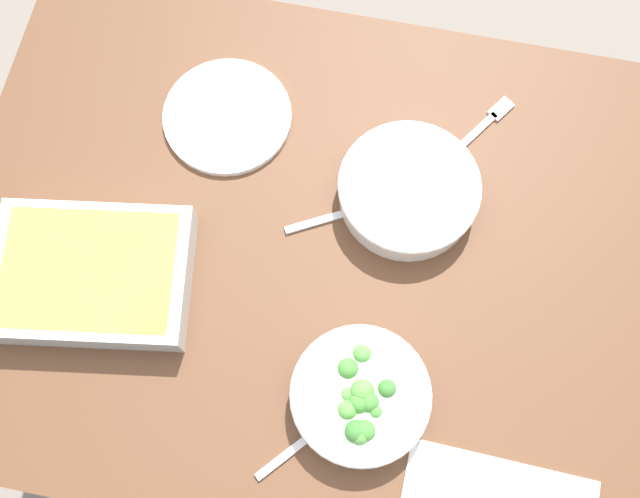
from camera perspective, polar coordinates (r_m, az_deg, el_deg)
The scene contains 9 objects.
ground_plane at distance 1.89m, azimuth -0.00°, elevation -6.95°, with size 6.00×6.00×0.00m, color slate.
dining_table at distance 1.25m, azimuth -0.00°, elevation -1.27°, with size 1.20×0.90×0.74m.
stew_bowl at distance 1.18m, azimuth 6.99°, elevation 4.62°, with size 0.23×0.23×0.06m.
broccoli_bowl at distance 1.09m, azimuth 3.19°, elevation -11.55°, with size 0.21×0.21×0.07m.
baking_dish at distance 1.17m, azimuth -17.55°, elevation -1.89°, with size 0.33×0.26×0.06m.
side_plate at distance 1.27m, azimuth -7.32°, elevation 10.36°, with size 0.22×0.22×0.01m, color white.
spoon_by_stew at distance 1.19m, azimuth 2.72°, elevation 2.95°, with size 0.16×0.10×0.01m.
spoon_by_broccoli at distance 1.11m, azimuth -0.14°, elevation -14.08°, with size 0.13×0.14×0.01m.
fork_on_table at distance 1.28m, azimuth 12.56°, elevation 9.31°, with size 0.12×0.16×0.01m.
Camera 1 is at (-0.07, 0.35, 1.85)m, focal length 40.55 mm.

